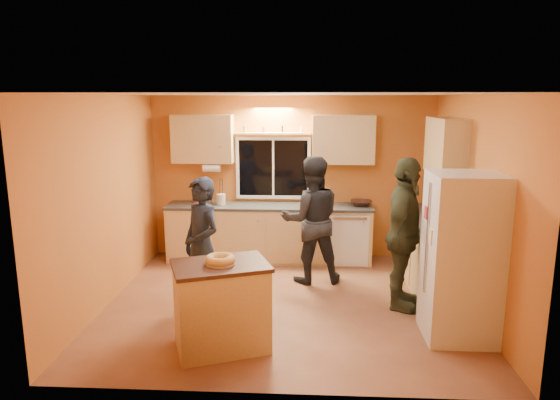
# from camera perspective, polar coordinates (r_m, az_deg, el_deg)

# --- Properties ---
(ground) EXTENTS (4.50, 4.50, 0.00)m
(ground) POSITION_cam_1_polar(r_m,az_deg,el_deg) (6.49, 0.76, -11.63)
(ground) COLOR brown
(ground) RESTS_ON ground
(room_shell) EXTENTS (4.54, 4.04, 2.61)m
(room_shell) POSITION_cam_1_polar(r_m,az_deg,el_deg) (6.44, 2.01, 3.19)
(room_shell) COLOR #BB7330
(room_shell) RESTS_ON ground
(back_counter) EXTENTS (4.23, 0.62, 0.90)m
(back_counter) POSITION_cam_1_polar(r_m,az_deg,el_deg) (7.94, 1.37, -3.79)
(back_counter) COLOR tan
(back_counter) RESTS_ON ground
(right_counter) EXTENTS (0.62, 1.84, 0.90)m
(right_counter) POSITION_cam_1_polar(r_m,az_deg,el_deg) (7.00, 17.20, -6.45)
(right_counter) COLOR tan
(right_counter) RESTS_ON ground
(refrigerator) EXTENTS (0.72, 0.70, 1.80)m
(refrigerator) POSITION_cam_1_polar(r_m,az_deg,el_deg) (5.66, 20.03, -6.16)
(refrigerator) COLOR silver
(refrigerator) RESTS_ON ground
(island) EXTENTS (1.12, 0.94, 0.92)m
(island) POSITION_cam_1_polar(r_m,az_deg,el_deg) (5.26, -6.71, -11.91)
(island) COLOR tan
(island) RESTS_ON ground
(bundt_pastry) EXTENTS (0.31, 0.31, 0.09)m
(bundt_pastry) POSITION_cam_1_polar(r_m,az_deg,el_deg) (5.09, -6.84, -6.76)
(bundt_pastry) COLOR #DDB25A
(bundt_pastry) RESTS_ON island
(person_left) EXTENTS (0.70, 0.71, 1.65)m
(person_left) POSITION_cam_1_polar(r_m,az_deg,el_deg) (6.06, -8.92, -5.16)
(person_left) COLOR black
(person_left) RESTS_ON ground
(person_center) EXTENTS (0.96, 0.80, 1.78)m
(person_center) POSITION_cam_1_polar(r_m,az_deg,el_deg) (6.96, 3.60, -2.29)
(person_center) COLOR black
(person_center) RESTS_ON ground
(person_right) EXTENTS (0.82, 1.19, 1.88)m
(person_right) POSITION_cam_1_polar(r_m,az_deg,el_deg) (6.23, 13.97, -3.84)
(person_right) COLOR #2E311F
(person_right) RESTS_ON ground
(mixing_bowl) EXTENTS (0.34, 0.34, 0.08)m
(mixing_bowl) POSITION_cam_1_polar(r_m,az_deg,el_deg) (7.92, 9.28, -0.34)
(mixing_bowl) COLOR black
(mixing_bowl) RESTS_ON back_counter
(utensil_crock) EXTENTS (0.14, 0.14, 0.17)m
(utensil_crock) POSITION_cam_1_polar(r_m,az_deg,el_deg) (7.93, -6.76, 0.08)
(utensil_crock) COLOR beige
(utensil_crock) RESTS_ON back_counter
(potted_plant) EXTENTS (0.35, 0.32, 0.33)m
(potted_plant) POSITION_cam_1_polar(r_m,az_deg,el_deg) (6.35, 18.97, -2.67)
(potted_plant) COLOR gray
(potted_plant) RESTS_ON right_counter
(red_box) EXTENTS (0.19, 0.17, 0.07)m
(red_box) POSITION_cam_1_polar(r_m,az_deg,el_deg) (7.48, 16.75, -1.44)
(red_box) COLOR #AE1A33
(red_box) RESTS_ON right_counter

